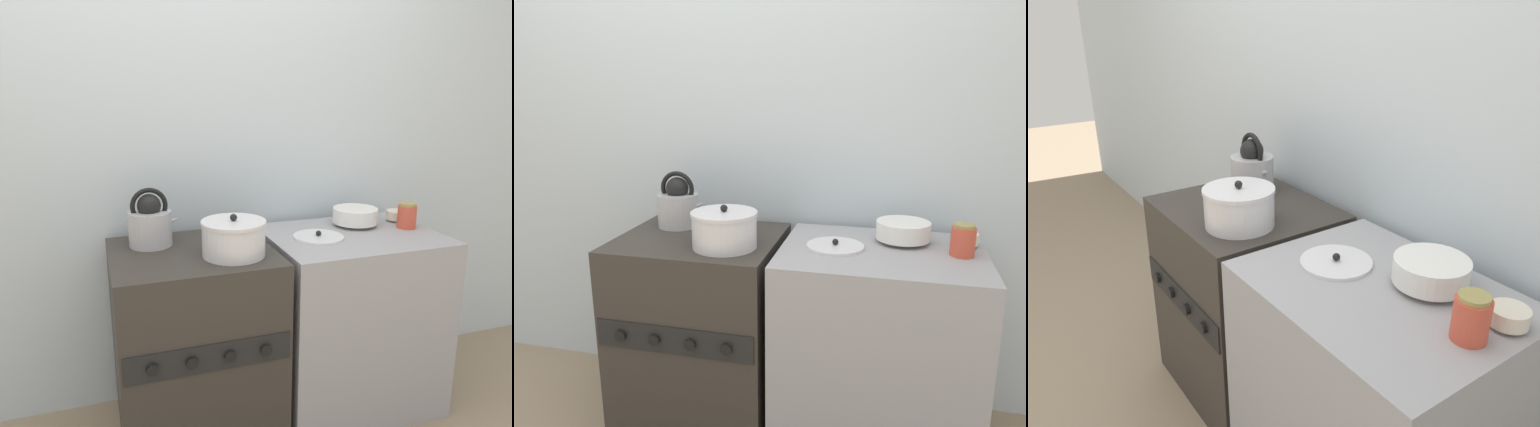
{
  "view_description": "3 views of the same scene",
  "coord_description": "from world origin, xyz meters",
  "views": [
    {
      "loc": [
        -0.37,
        -1.61,
        1.5
      ],
      "look_at": [
        0.28,
        0.31,
        0.97
      ],
      "focal_mm": 35.0,
      "sensor_mm": 36.0,
      "label": 1
    },
    {
      "loc": [
        0.76,
        -1.55,
        1.45
      ],
      "look_at": [
        0.29,
        0.33,
        0.95
      ],
      "focal_mm": 35.0,
      "sensor_mm": 36.0,
      "label": 2
    },
    {
      "loc": [
        1.58,
        -0.61,
        1.57
      ],
      "look_at": [
        0.28,
        0.29,
        0.91
      ],
      "focal_mm": 35.0,
      "sensor_mm": 36.0,
      "label": 3
    }
  ],
  "objects": [
    {
      "name": "wall_back",
      "position": [
        0.0,
        0.66,
        1.25
      ],
      "size": [
        7.0,
        0.06,
        2.5
      ],
      "color": "silver",
      "rests_on": "ground_plane"
    },
    {
      "name": "small_ceramic_bowl",
      "position": [
        1.05,
        0.42,
        0.87
      ],
      "size": [
        0.1,
        0.1,
        0.05
      ],
      "color": "beige",
      "rests_on": "counter"
    },
    {
      "name": "stove",
      "position": [
        -0.0,
        0.29,
        0.42
      ],
      "size": [
        0.65,
        0.61,
        0.84
      ],
      "color": "#332D28",
      "rests_on": "ground_plane"
    },
    {
      "name": "loose_pot_lid",
      "position": [
        0.56,
        0.29,
        0.85
      ],
      "size": [
        0.22,
        0.22,
        0.03
      ],
      "color": "silver",
      "rests_on": "counter"
    },
    {
      "name": "kettle",
      "position": [
        -0.15,
        0.42,
        0.94
      ],
      "size": [
        0.22,
        0.18,
        0.25
      ],
      "color": "#B2B2B7",
      "rests_on": "stove"
    },
    {
      "name": "cooking_pot",
      "position": [
        0.15,
        0.19,
        0.91
      ],
      "size": [
        0.26,
        0.26,
        0.17
      ],
      "color": "silver",
      "rests_on": "stove"
    },
    {
      "name": "storage_jar",
      "position": [
        1.03,
        0.3,
        0.9
      ],
      "size": [
        0.09,
        0.09,
        0.12
      ],
      "color": "#CC4C38",
      "rests_on": "counter"
    },
    {
      "name": "enamel_bowl",
      "position": [
        0.82,
        0.41,
        0.89
      ],
      "size": [
        0.21,
        0.21,
        0.09
      ],
      "color": "white",
      "rests_on": "counter"
    },
    {
      "name": "counter",
      "position": [
        0.74,
        0.3,
        0.42
      ],
      "size": [
        0.77,
        0.59,
        0.84
      ],
      "color": "#99999E",
      "rests_on": "ground_plane"
    },
    {
      "name": "ground_plane",
      "position": [
        0.0,
        0.0,
        0.0
      ],
      "size": [
        12.0,
        12.0,
        0.0
      ],
      "primitive_type": "plane",
      "color": "gray"
    }
  ]
}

